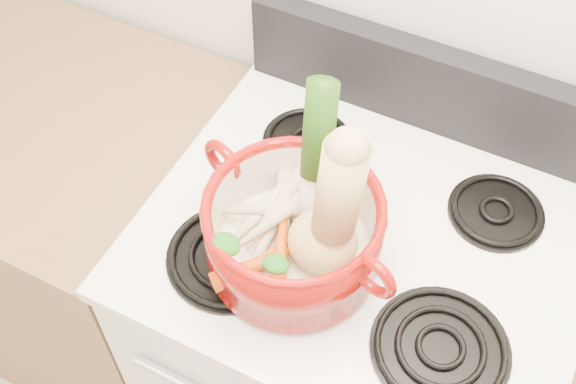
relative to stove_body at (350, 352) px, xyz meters
The scene contains 22 objects.
stove_body is the anchor object (origin of this frame).
cooktop 0.47m from the stove_body, ahead, with size 0.78×0.67×0.03m, color white.
control_backsplash 0.65m from the stove_body, 90.00° to the left, with size 0.76×0.05×0.18m, color black.
burner_front_left 0.56m from the stove_body, 139.90° to the right, with size 0.22×0.22×0.02m, color black.
burner_front_right 0.56m from the stove_body, 40.10° to the right, with size 0.22×0.22×0.02m, color black.
burner_back_left 0.55m from the stove_body, 143.62° to the left, with size 0.17×0.17×0.02m, color black.
burner_back_right 0.55m from the stove_body, 36.38° to the left, with size 0.17×0.17×0.02m, color black.
dutch_oven 0.60m from the stove_body, 127.55° to the right, with size 0.29×0.29×0.14m, color maroon.
pot_handle_left 0.68m from the stove_body, 164.02° to the right, with size 0.08×0.08×0.02m, color maroon.
pot_handle_right 0.65m from the stove_body, 68.16° to the right, with size 0.08×0.08×0.02m, color maroon.
squash 0.69m from the stove_body, 108.38° to the right, with size 0.12×0.12×0.29m, color tan, non-canonical shape.
leek 0.71m from the stove_body, 143.41° to the right, with size 0.05×0.05×0.32m, color beige.
ginger 0.57m from the stove_body, 145.04° to the right, with size 0.09×0.07×0.05m, color tan.
parsnip_0 0.59m from the stove_body, 141.82° to the right, with size 0.04×0.04×0.23m, color beige.
parsnip_1 0.60m from the stove_body, 152.30° to the right, with size 0.04×0.04×0.21m, color beige.
parsnip_2 0.59m from the stove_body, 147.65° to the right, with size 0.04×0.04×0.17m, color beige.
parsnip_3 0.61m from the stove_body, 148.75° to the right, with size 0.04×0.04×0.18m, color beige.
parsnip_4 0.60m from the stove_body, 152.54° to the right, with size 0.04×0.04×0.21m, color beige.
parsnip_5 0.61m from the stove_body, 142.38° to the right, with size 0.04×0.04×0.21m, color beige.
carrot_0 0.59m from the stove_body, 124.81° to the right, with size 0.03×0.03×0.15m, color orange.
carrot_1 0.60m from the stove_body, 121.96° to the right, with size 0.03×0.03×0.16m, color #C13409.
carrot_2 0.60m from the stove_body, 124.28° to the right, with size 0.03×0.03×0.17m, color #D4480A.
Camera 1 is at (0.20, 0.68, 2.01)m, focal length 45.00 mm.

